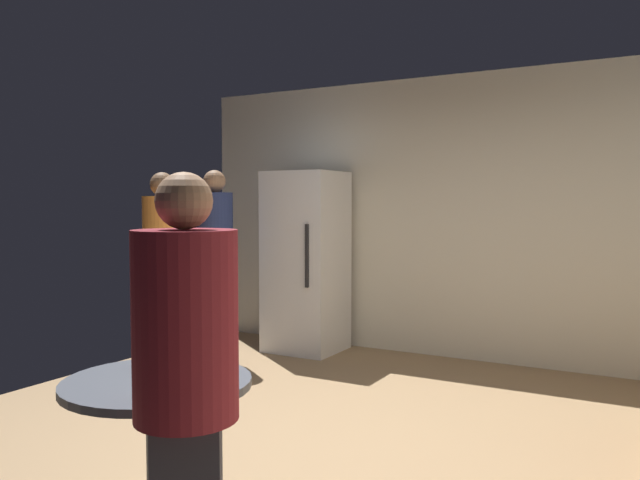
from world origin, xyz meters
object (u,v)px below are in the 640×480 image
(beer_bottle_amber, at_px, (150,376))
(beer_bottle_brown, at_px, (147,349))
(plastic_cup_white, at_px, (200,368))
(refrigerator, at_px, (306,261))
(person_in_orange_shirt, at_px, (163,257))
(foreground_table, at_px, (158,403))
(person_in_maroon_shirt, at_px, (186,376))
(person_in_navy_shirt, at_px, (215,249))

(beer_bottle_amber, xyz_separation_m, beer_bottle_brown, (-0.34, 0.33, 0.00))
(plastic_cup_white, bearing_deg, refrigerator, 113.59)
(person_in_orange_shirt, bearing_deg, beer_bottle_brown, 19.28)
(foreground_table, height_order, beer_bottle_amber, beer_bottle_amber)
(person_in_maroon_shirt, bearing_deg, person_in_navy_shirt, 2.16)
(person_in_maroon_shirt, distance_m, person_in_navy_shirt, 3.99)
(person_in_orange_shirt, bearing_deg, plastic_cup_white, 23.79)
(beer_bottle_brown, relative_size, person_in_orange_shirt, 0.13)
(beer_bottle_brown, bearing_deg, person_in_maroon_shirt, -37.74)
(foreground_table, distance_m, person_in_maroon_shirt, 0.74)
(refrigerator, relative_size, person_in_navy_shirt, 1.00)
(beer_bottle_amber, bearing_deg, person_in_navy_shirt, 124.55)
(beer_bottle_brown, distance_m, person_in_orange_shirt, 2.63)
(beer_bottle_brown, xyz_separation_m, person_in_orange_shirt, (-1.74, 1.97, 0.21))
(person_in_orange_shirt, bearing_deg, person_in_navy_shirt, 154.71)
(refrigerator, xyz_separation_m, foreground_table, (1.32, -3.50, -0.27))
(refrigerator, distance_m, plastic_cup_white, 3.75)
(person_in_orange_shirt, bearing_deg, refrigerator, 135.10)
(refrigerator, xyz_separation_m, person_in_maroon_shirt, (1.85, -3.93, 0.02))
(plastic_cup_white, xyz_separation_m, person_in_orange_shirt, (-2.09, 2.03, 0.24))
(beer_bottle_brown, bearing_deg, person_in_orange_shirt, 131.43)
(person_in_orange_shirt, bearing_deg, beer_bottle_amber, 19.89)
(beer_bottle_amber, xyz_separation_m, person_in_navy_shirt, (-2.04, 2.96, 0.24))
(plastic_cup_white, distance_m, person_in_navy_shirt, 3.39)
(refrigerator, distance_m, foreground_table, 3.76)
(beer_bottle_amber, height_order, person_in_orange_shirt, person_in_orange_shirt)
(foreground_table, xyz_separation_m, plastic_cup_white, (0.18, 0.07, 0.16))
(foreground_table, height_order, plastic_cup_white, plastic_cup_white)
(beer_bottle_brown, bearing_deg, beer_bottle_amber, -44.58)
(person_in_maroon_shirt, bearing_deg, person_in_orange_shirt, 9.16)
(foreground_table, distance_m, beer_bottle_brown, 0.29)
(beer_bottle_brown, height_order, person_in_navy_shirt, person_in_navy_shirt)
(refrigerator, height_order, beer_bottle_amber, refrigerator)
(plastic_cup_white, xyz_separation_m, person_in_navy_shirt, (-2.06, 2.69, 0.27))
(refrigerator, height_order, foreground_table, refrigerator)
(foreground_table, bearing_deg, refrigerator, 110.67)
(refrigerator, bearing_deg, person_in_maroon_shirt, -64.74)
(beer_bottle_amber, distance_m, person_in_orange_shirt, 3.11)
(refrigerator, height_order, plastic_cup_white, refrigerator)
(plastic_cup_white, relative_size, person_in_maroon_shirt, 0.07)
(person_in_navy_shirt, bearing_deg, person_in_maroon_shirt, 31.12)
(foreground_table, xyz_separation_m, person_in_maroon_shirt, (0.53, -0.42, 0.29))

